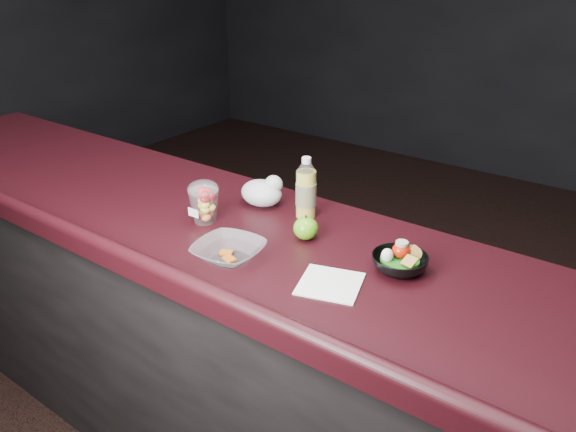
{
  "coord_description": "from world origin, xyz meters",
  "views": [
    {
      "loc": [
        0.96,
        -0.9,
        1.82
      ],
      "look_at": [
        0.05,
        0.33,
        1.1
      ],
      "focal_mm": 35.0,
      "sensor_mm": 36.0,
      "label": 1
    }
  ],
  "objects_px": {
    "snack_bowl": "(399,262)",
    "takeout_bowl": "(229,252)",
    "green_apple": "(306,228)",
    "lemonade_bottle": "(306,192)",
    "fruit_cup": "(204,201)"
  },
  "relations": [
    {
      "from": "green_apple",
      "to": "takeout_bowl",
      "type": "xyz_separation_m",
      "value": [
        -0.11,
        -0.23,
        -0.01
      ]
    },
    {
      "from": "lemonade_bottle",
      "to": "green_apple",
      "type": "height_order",
      "value": "lemonade_bottle"
    },
    {
      "from": "fruit_cup",
      "to": "snack_bowl",
      "type": "bearing_deg",
      "value": 7.92
    },
    {
      "from": "snack_bowl",
      "to": "takeout_bowl",
      "type": "distance_m",
      "value": 0.48
    },
    {
      "from": "fruit_cup",
      "to": "snack_bowl",
      "type": "relative_size",
      "value": 0.71
    },
    {
      "from": "snack_bowl",
      "to": "takeout_bowl",
      "type": "bearing_deg",
      "value": -151.43
    },
    {
      "from": "fruit_cup",
      "to": "takeout_bowl",
      "type": "xyz_separation_m",
      "value": [
        0.23,
        -0.14,
        -0.05
      ]
    },
    {
      "from": "green_apple",
      "to": "lemonade_bottle",
      "type": "bearing_deg",
      "value": 124.66
    },
    {
      "from": "lemonade_bottle",
      "to": "green_apple",
      "type": "bearing_deg",
      "value": -55.34
    },
    {
      "from": "fruit_cup",
      "to": "snack_bowl",
      "type": "distance_m",
      "value": 0.66
    },
    {
      "from": "lemonade_bottle",
      "to": "takeout_bowl",
      "type": "distance_m",
      "value": 0.37
    },
    {
      "from": "lemonade_bottle",
      "to": "takeout_bowl",
      "type": "xyz_separation_m",
      "value": [
        -0.01,
        -0.37,
        -0.06
      ]
    },
    {
      "from": "lemonade_bottle",
      "to": "fruit_cup",
      "type": "bearing_deg",
      "value": -136.55
    },
    {
      "from": "fruit_cup",
      "to": "takeout_bowl",
      "type": "bearing_deg",
      "value": -31.32
    },
    {
      "from": "fruit_cup",
      "to": "green_apple",
      "type": "relative_size",
      "value": 1.79
    }
  ]
}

